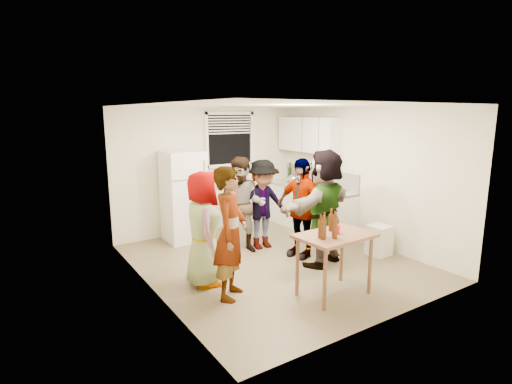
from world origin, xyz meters
TOP-DOWN VIEW (x-y plane):
  - room at (0.00, 0.00)m, footprint 4.00×4.50m
  - window at (0.45, 2.21)m, footprint 1.12×0.10m
  - refrigerator at (-0.75, 1.88)m, footprint 0.70×0.70m
  - counter_lower at (1.70, 1.15)m, footprint 0.60×2.20m
  - countertop at (1.70, 1.15)m, footprint 0.64×2.22m
  - backsplash at (1.99, 1.15)m, footprint 0.03×2.20m
  - upper_cabinets at (1.83, 1.35)m, footprint 0.34×1.60m
  - kettle at (1.65, 1.58)m, footprint 0.32×0.29m
  - paper_towel at (1.68, 0.90)m, footprint 0.13×0.13m
  - wine_bottle at (1.75, 1.85)m, footprint 0.08×0.08m
  - beer_bottle_counter at (1.60, 0.78)m, footprint 0.07×0.07m
  - blue_cup at (1.60, 0.31)m, footprint 0.09×0.09m
  - picture_frame at (1.92, 1.81)m, footprint 0.02×0.16m
  - trash_bin at (1.70, -0.71)m, footprint 0.37×0.37m
  - serving_table at (-0.02, -1.40)m, footprint 1.01×0.70m
  - beer_bottle_table at (-0.13, -1.50)m, footprint 0.07×0.07m
  - red_cup at (0.01, -1.38)m, footprint 0.09×0.09m
  - guest_grey at (-1.31, -0.15)m, footprint 1.78×1.25m
  - guest_stripe at (-1.20, -0.71)m, footprint 1.68×1.67m
  - guest_back_left at (-0.15, 0.71)m, footprint 1.72×1.76m
  - guest_back_right at (0.24, 0.68)m, footprint 1.19×1.69m
  - guest_black at (0.54, -0.01)m, footprint 1.85×1.33m
  - guest_orange at (0.62, -0.49)m, footprint 2.15×2.25m

SIDE VIEW (x-z plane):
  - room at x=0.00m, z-range -1.25..1.25m
  - serving_table at x=-0.02m, z-range -0.42..0.42m
  - guest_grey at x=-1.31m, z-range -0.26..0.26m
  - guest_stripe at x=-1.20m, z-range -0.21..0.21m
  - guest_back_left at x=-0.15m, z-range -0.31..0.31m
  - guest_back_right at x=0.24m, z-range -0.30..0.30m
  - guest_black at x=0.54m, z-range -0.20..0.20m
  - guest_orange at x=0.62m, z-range -0.27..0.27m
  - trash_bin at x=1.70m, z-range -0.01..0.51m
  - counter_lower at x=1.70m, z-range 0.00..0.86m
  - beer_bottle_table at x=-0.13m, z-range 0.71..0.96m
  - red_cup at x=0.01m, z-range 0.78..0.89m
  - refrigerator at x=-0.75m, z-range 0.00..1.70m
  - countertop at x=1.70m, z-range 0.86..0.90m
  - paper_towel at x=1.68m, z-range 0.76..1.04m
  - wine_bottle at x=1.75m, z-range 0.74..1.06m
  - beer_bottle_counter at x=1.60m, z-range 0.77..1.03m
  - blue_cup at x=1.60m, z-range 0.84..0.96m
  - kettle at x=1.65m, z-range 0.79..1.01m
  - picture_frame at x=1.92m, z-range 0.90..1.03m
  - backsplash at x=1.99m, z-range 0.90..1.26m
  - window at x=0.45m, z-range 1.32..2.38m
  - upper_cabinets at x=1.83m, z-range 1.60..2.30m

